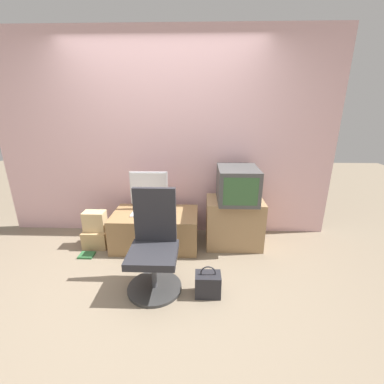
{
  "coord_description": "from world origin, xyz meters",
  "views": [
    {
      "loc": [
        0.46,
        -2.04,
        1.71
      ],
      "look_at": [
        0.37,
        0.97,
        0.69
      ],
      "focal_mm": 24.0,
      "sensor_mm": 36.0,
      "label": 1
    }
  ],
  "objects_px": {
    "office_chair": "(154,250)",
    "handbag": "(208,284)",
    "crt_tv": "(237,184)",
    "cardboard_box_lower": "(97,238)",
    "main_monitor": "(149,191)",
    "mouse": "(166,213)",
    "keyboard": "(146,215)",
    "book": "(87,255)"
  },
  "relations": [
    {
      "from": "crt_tv",
      "to": "book",
      "type": "height_order",
      "value": "crt_tv"
    },
    {
      "from": "office_chair",
      "to": "cardboard_box_lower",
      "type": "height_order",
      "value": "office_chair"
    },
    {
      "from": "office_chair",
      "to": "main_monitor",
      "type": "bearing_deg",
      "value": 102.71
    },
    {
      "from": "main_monitor",
      "to": "handbag",
      "type": "relative_size",
      "value": 1.58
    },
    {
      "from": "office_chair",
      "to": "mouse",
      "type": "bearing_deg",
      "value": 87.96
    },
    {
      "from": "main_monitor",
      "to": "book",
      "type": "bearing_deg",
      "value": -148.2
    },
    {
      "from": "cardboard_box_lower",
      "to": "book",
      "type": "relative_size",
      "value": 1.76
    },
    {
      "from": "main_monitor",
      "to": "mouse",
      "type": "xyz_separation_m",
      "value": [
        0.23,
        -0.18,
        -0.23
      ]
    },
    {
      "from": "mouse",
      "to": "cardboard_box_lower",
      "type": "xyz_separation_m",
      "value": [
        -0.9,
        -0.0,
        -0.35
      ]
    },
    {
      "from": "handbag",
      "to": "book",
      "type": "relative_size",
      "value": 1.82
    },
    {
      "from": "keyboard",
      "to": "handbag",
      "type": "xyz_separation_m",
      "value": [
        0.74,
        -0.84,
        -0.33
      ]
    },
    {
      "from": "keyboard",
      "to": "handbag",
      "type": "relative_size",
      "value": 1.15
    },
    {
      "from": "keyboard",
      "to": "crt_tv",
      "type": "distance_m",
      "value": 1.17
    },
    {
      "from": "office_chair",
      "to": "handbag",
      "type": "relative_size",
      "value": 3.13
    },
    {
      "from": "crt_tv",
      "to": "book",
      "type": "bearing_deg",
      "value": -170.01
    },
    {
      "from": "handbag",
      "to": "book",
      "type": "bearing_deg",
      "value": 156.9
    },
    {
      "from": "main_monitor",
      "to": "office_chair",
      "type": "distance_m",
      "value": 0.99
    },
    {
      "from": "main_monitor",
      "to": "handbag",
      "type": "xyz_separation_m",
      "value": [
        0.73,
        -1.05,
        -0.57
      ]
    },
    {
      "from": "mouse",
      "to": "cardboard_box_lower",
      "type": "distance_m",
      "value": 0.96
    },
    {
      "from": "main_monitor",
      "to": "book",
      "type": "relative_size",
      "value": 2.89
    },
    {
      "from": "office_chair",
      "to": "keyboard",
      "type": "bearing_deg",
      "value": 107.38
    },
    {
      "from": "book",
      "to": "handbag",
      "type": "bearing_deg",
      "value": -23.1
    },
    {
      "from": "keyboard",
      "to": "main_monitor",
      "type": "bearing_deg",
      "value": 85.58
    },
    {
      "from": "keyboard",
      "to": "crt_tv",
      "type": "relative_size",
      "value": 0.64
    },
    {
      "from": "handbag",
      "to": "book",
      "type": "height_order",
      "value": "handbag"
    },
    {
      "from": "office_chair",
      "to": "cardboard_box_lower",
      "type": "distance_m",
      "value": 1.18
    },
    {
      "from": "main_monitor",
      "to": "keyboard",
      "type": "xyz_separation_m",
      "value": [
        -0.02,
        -0.21,
        -0.24
      ]
    },
    {
      "from": "mouse",
      "to": "crt_tv",
      "type": "height_order",
      "value": "crt_tv"
    },
    {
      "from": "office_chair",
      "to": "handbag",
      "type": "bearing_deg",
      "value": -13.56
    },
    {
      "from": "crt_tv",
      "to": "cardboard_box_lower",
      "type": "distance_m",
      "value": 1.89
    },
    {
      "from": "keyboard",
      "to": "cardboard_box_lower",
      "type": "distance_m",
      "value": 0.73
    },
    {
      "from": "office_chair",
      "to": "book",
      "type": "distance_m",
      "value": 1.1
    },
    {
      "from": "mouse",
      "to": "crt_tv",
      "type": "relative_size",
      "value": 0.1
    },
    {
      "from": "office_chair",
      "to": "handbag",
      "type": "xyz_separation_m",
      "value": [
        0.52,
        -0.12,
        -0.28
      ]
    },
    {
      "from": "handbag",
      "to": "crt_tv",
      "type": "bearing_deg",
      "value": 68.63
    },
    {
      "from": "crt_tv",
      "to": "main_monitor",
      "type": "bearing_deg",
      "value": 173.64
    },
    {
      "from": "mouse",
      "to": "crt_tv",
      "type": "bearing_deg",
      "value": 3.99
    },
    {
      "from": "book",
      "to": "cardboard_box_lower",
      "type": "bearing_deg",
      "value": 81.07
    },
    {
      "from": "keyboard",
      "to": "crt_tv",
      "type": "bearing_deg",
      "value": 4.43
    },
    {
      "from": "main_monitor",
      "to": "mouse",
      "type": "relative_size",
      "value": 8.99
    },
    {
      "from": "crt_tv",
      "to": "handbag",
      "type": "bearing_deg",
      "value": -111.37
    },
    {
      "from": "cardboard_box_lower",
      "to": "office_chair",
      "type": "bearing_deg",
      "value": -40.16
    }
  ]
}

